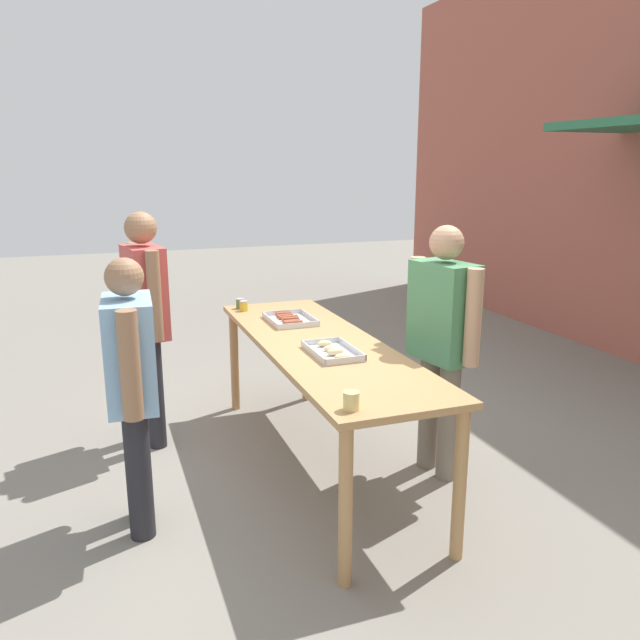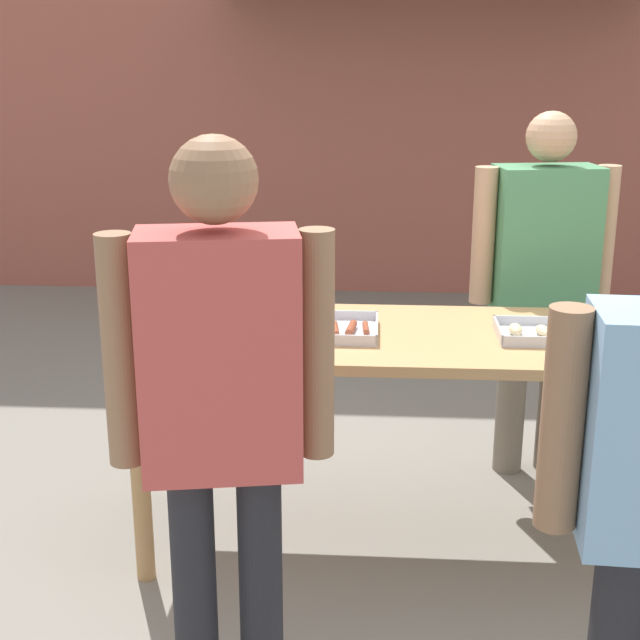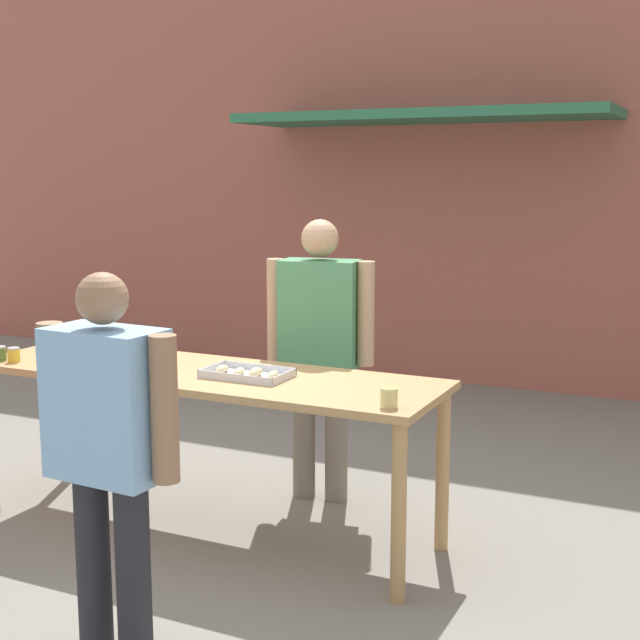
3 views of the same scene
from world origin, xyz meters
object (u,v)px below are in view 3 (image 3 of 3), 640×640
(beer_cup, at_px, (389,398))
(person_customer_with_cup, at_px, (108,436))
(condiment_jar_ketchup, at_px, (14,355))
(person_server_behind_table, at_px, (320,337))
(food_tray_sausages, at_px, (110,359))
(condiment_jar_mustard, at_px, (0,354))
(food_tray_buns, at_px, (248,374))

(beer_cup, distance_m, person_customer_with_cup, 1.25)
(condiment_jar_ketchup, xyz_separation_m, person_server_behind_table, (1.42, 0.98, 0.05))
(food_tray_sausages, relative_size, condiment_jar_mustard, 5.30)
(food_tray_buns, height_order, person_customer_with_cup, person_customer_with_cup)
(food_tray_sausages, relative_size, condiment_jar_ketchup, 5.30)
(condiment_jar_mustard, relative_size, beer_cup, 0.91)
(condiment_jar_mustard, xyz_separation_m, person_server_behind_table, (1.51, 0.98, 0.05))
(condiment_jar_mustard, xyz_separation_m, person_customer_with_cup, (1.52, -0.95, -0.02))
(food_tray_sausages, height_order, person_customer_with_cup, person_customer_with_cup)
(food_tray_sausages, xyz_separation_m, person_server_behind_table, (0.95, 0.74, 0.08))
(person_server_behind_table, bearing_deg, food_tray_sausages, -151.51)
(condiment_jar_ketchup, height_order, person_server_behind_table, person_server_behind_table)
(beer_cup, bearing_deg, person_customer_with_cup, -130.18)
(condiment_jar_mustard, height_order, beer_cup, beer_cup)
(condiment_jar_mustard, bearing_deg, beer_cup, 0.14)
(person_customer_with_cup, bearing_deg, food_tray_sausages, -48.37)
(condiment_jar_mustard, height_order, condiment_jar_ketchup, same)
(person_customer_with_cup, bearing_deg, beer_cup, -127.01)
(food_tray_sausages, relative_size, person_server_behind_table, 0.26)
(beer_cup, bearing_deg, food_tray_buns, 164.40)
(food_tray_sausages, height_order, person_server_behind_table, person_server_behind_table)
(person_server_behind_table, relative_size, person_customer_with_cup, 1.07)
(food_tray_buns, xyz_separation_m, person_server_behind_table, (0.06, 0.73, 0.08))
(condiment_jar_ketchup, bearing_deg, beer_cup, -0.04)
(food_tray_sausages, bearing_deg, beer_cup, -7.85)
(condiment_jar_ketchup, height_order, person_customer_with_cup, person_customer_with_cup)
(condiment_jar_ketchup, height_order, beer_cup, beer_cup)
(beer_cup, bearing_deg, person_server_behind_table, 129.70)
(beer_cup, height_order, person_customer_with_cup, person_customer_with_cup)
(condiment_jar_mustard, relative_size, condiment_jar_ketchup, 1.00)
(condiment_jar_ketchup, relative_size, beer_cup, 0.91)
(food_tray_sausages, xyz_separation_m, person_customer_with_cup, (0.95, -1.20, 0.01))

